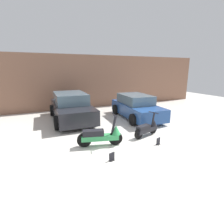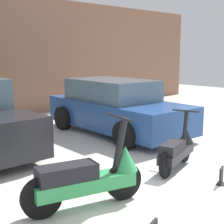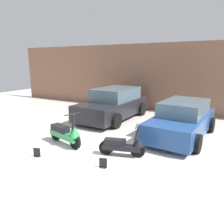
{
  "view_description": "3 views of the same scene",
  "coord_description": "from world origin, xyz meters",
  "views": [
    {
      "loc": [
        -2.85,
        -4.47,
        2.66
      ],
      "look_at": [
        0.33,
        2.7,
        0.73
      ],
      "focal_mm": 28.0,
      "sensor_mm": 36.0,
      "label": 1
    },
    {
      "loc": [
        -3.42,
        -2.19,
        1.92
      ],
      "look_at": [
        0.7,
        2.19,
        0.88
      ],
      "focal_mm": 55.0,
      "sensor_mm": 36.0,
      "label": 2
    },
    {
      "loc": [
        3.79,
        -4.15,
        2.67
      ],
      "look_at": [
        0.12,
        2.34,
        0.93
      ],
      "focal_mm": 35.0,
      "sensor_mm": 36.0,
      "label": 3
    }
  ],
  "objects": [
    {
      "name": "ground_plane",
      "position": [
        0.0,
        0.0,
        0.0
      ],
      "size": [
        28.0,
        28.0,
        0.0
      ],
      "primitive_type": "plane",
      "color": "silver"
    },
    {
      "name": "scooter_front_left",
      "position": [
        -0.83,
        0.96,
        0.4
      ],
      "size": [
        1.58,
        0.72,
        1.13
      ],
      "rotation": [
        0.0,
        0.0,
        -0.26
      ],
      "color": "black",
      "rests_on": "ground_plane"
    },
    {
      "name": "scooter_front_right",
      "position": [
        1.2,
        1.1,
        0.33
      ],
      "size": [
        1.31,
        0.63,
        0.94
      ],
      "rotation": [
        0.0,
        0.0,
        0.29
      ],
      "color": "black",
      "rests_on": "ground_plane"
    },
    {
      "name": "car_rear_center",
      "position": [
        2.26,
        3.68,
        0.61
      ],
      "size": [
        2.02,
        3.87,
        1.28
      ],
      "rotation": [
        0.0,
        0.0,
        -1.64
      ],
      "color": "navy",
      "rests_on": "ground_plane"
    },
    {
      "name": "placard_near_right_scooter",
      "position": [
        1.06,
        0.21,
        0.11
      ],
      "size": [
        0.2,
        0.17,
        0.26
      ],
      "rotation": [
        0.0,
        0.0,
        0.35
      ],
      "color": "black",
      "rests_on": "ground_plane"
    }
  ]
}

